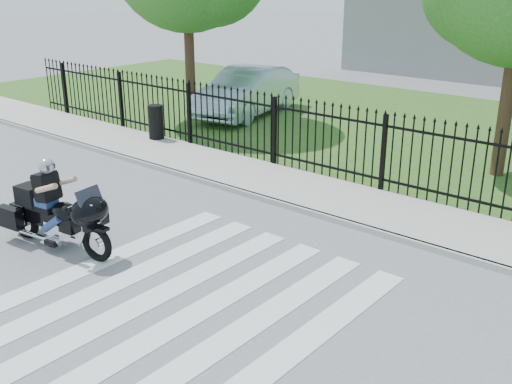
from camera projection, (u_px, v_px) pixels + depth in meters
The scene contains 9 objects.
ground at pixel (183, 301), 8.93m from camera, with size 120.00×120.00×0.00m, color slate.
crosswalk at pixel (183, 301), 8.93m from camera, with size 5.00×5.50×0.01m, color silver, non-canonical shape.
sidewalk at pixel (357, 204), 12.51m from camera, with size 40.00×2.00×0.12m, color #ADAAA3.
curb at pixel (331, 218), 11.79m from camera, with size 40.00×0.12×0.12m, color #ADAAA3.
grass_strip at pixel (481, 139), 17.57m from camera, with size 40.00×12.00×0.02m, color #25531C.
iron_fence at pixel (383, 155), 12.94m from camera, with size 26.00×0.04×1.80m.
motorcycle_rider at pixel (54, 211), 10.47m from camera, with size 2.54×1.02×1.68m.
parked_car at pixel (247, 91), 20.31m from camera, with size 1.70×4.88×1.61m, color #ADC7D9.
litter_bin at pixel (156, 122), 17.09m from camera, with size 0.43×0.43×0.97m, color black.
Camera 1 is at (5.86, -5.30, 4.61)m, focal length 42.00 mm.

